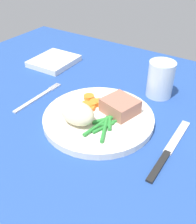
% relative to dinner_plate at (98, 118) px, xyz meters
% --- Properties ---
extents(dining_table, '(1.20, 0.90, 0.02)m').
position_rel_dinner_plate_xyz_m(dining_table, '(0.01, 0.00, -0.02)').
color(dining_table, '#234793').
rests_on(dining_table, ground).
extents(dinner_plate, '(0.25, 0.25, 0.02)m').
position_rel_dinner_plate_xyz_m(dinner_plate, '(0.00, 0.00, 0.00)').
color(dinner_plate, white).
rests_on(dinner_plate, dining_table).
extents(meat_portion, '(0.09, 0.08, 0.03)m').
position_rel_dinner_plate_xyz_m(meat_portion, '(0.03, 0.04, 0.02)').
color(meat_portion, '#A86B56').
rests_on(meat_portion, dinner_plate).
extents(mashed_potatoes, '(0.08, 0.06, 0.05)m').
position_rel_dinner_plate_xyz_m(mashed_potatoes, '(-0.02, -0.05, 0.03)').
color(mashed_potatoes, beige).
rests_on(mashed_potatoes, dinner_plate).
extents(carrot_slices, '(0.06, 0.06, 0.01)m').
position_rel_dinner_plate_xyz_m(carrot_slices, '(-0.04, 0.03, 0.01)').
color(carrot_slices, orange).
rests_on(carrot_slices, dinner_plate).
extents(green_beans, '(0.06, 0.10, 0.01)m').
position_rel_dinner_plate_xyz_m(green_beans, '(0.03, -0.02, 0.01)').
color(green_beans, '#2D8C38').
rests_on(green_beans, dinner_plate).
extents(fork, '(0.01, 0.17, 0.00)m').
position_rel_dinner_plate_xyz_m(fork, '(-0.19, -0.00, -0.01)').
color(fork, silver).
rests_on(fork, dining_table).
extents(knife, '(0.02, 0.21, 0.01)m').
position_rel_dinner_plate_xyz_m(knife, '(0.17, -0.00, -0.01)').
color(knife, black).
rests_on(knife, dining_table).
extents(water_glass, '(0.07, 0.07, 0.09)m').
position_rel_dinner_plate_xyz_m(water_glass, '(0.07, 0.19, 0.03)').
color(water_glass, silver).
rests_on(water_glass, dining_table).
extents(napkin, '(0.13, 0.14, 0.02)m').
position_rel_dinner_plate_xyz_m(napkin, '(-0.29, 0.18, 0.00)').
color(napkin, white).
rests_on(napkin, dining_table).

